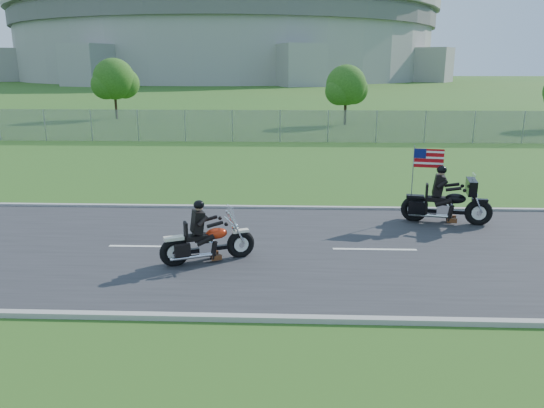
{
  "coord_description": "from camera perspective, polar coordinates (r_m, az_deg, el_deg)",
  "views": [
    {
      "loc": [
        1.81,
        -13.3,
        4.78
      ],
      "look_at": [
        1.28,
        0.0,
        1.25
      ],
      "focal_mm": 35.0,
      "sensor_mm": 36.0,
      "label": 1
    }
  ],
  "objects": [
    {
      "name": "motorcycle_follow",
      "position": [
        17.06,
        18.23,
        -0.03
      ],
      "size": [
        2.7,
        1.09,
        2.27
      ],
      "rotation": [
        0.0,
        0.0,
        -0.19
      ],
      "color": "black",
      "rests_on": "ground"
    },
    {
      "name": "curb_south",
      "position": [
        10.54,
        -8.04,
        -11.98
      ],
      "size": [
        120.0,
        0.18,
        0.12
      ],
      "primitive_type": "cube",
      "color": "#9E9B93",
      "rests_on": "ground"
    },
    {
      "name": "ground",
      "position": [
        14.25,
        -5.19,
        -4.83
      ],
      "size": [
        420.0,
        420.0,
        0.0
      ],
      "primitive_type": "plane",
      "color": "#23551A",
      "rests_on": "ground"
    },
    {
      "name": "road",
      "position": [
        14.24,
        -5.19,
        -4.75
      ],
      "size": [
        120.0,
        8.0,
        0.04
      ],
      "primitive_type": "cube",
      "color": "#28282B",
      "rests_on": "ground"
    },
    {
      "name": "tree_fence_near",
      "position": [
        43.58,
        8.02,
        12.33
      ],
      "size": [
        3.52,
        3.28,
        4.75
      ],
      "color": "#382316",
      "rests_on": "ground"
    },
    {
      "name": "stadium",
      "position": [
        184.91,
        -4.76,
        18.15
      ],
      "size": [
        140.4,
        140.4,
        29.2
      ],
      "color": "#A3A099",
      "rests_on": "ground"
    },
    {
      "name": "curb_north",
      "position": [
        18.07,
        -3.57,
        -0.36
      ],
      "size": [
        120.0,
        0.18,
        0.12
      ],
      "primitive_type": "cube",
      "color": "#9E9B93",
      "rests_on": "ground"
    },
    {
      "name": "motorcycle_lead",
      "position": [
        13.17,
        -7.05,
        -4.17
      ],
      "size": [
        2.28,
        1.22,
        1.62
      ],
      "rotation": [
        0.0,
        0.0,
        0.41
      ],
      "color": "black",
      "rests_on": "ground"
    },
    {
      "name": "fence",
      "position": [
        34.2,
        -9.34,
        8.31
      ],
      "size": [
        60.0,
        0.03,
        2.0
      ],
      "primitive_type": "cube",
      "color": "gray",
      "rests_on": "ground"
    },
    {
      "name": "tree_fence_mid",
      "position": [
        49.91,
        -16.55,
        12.56
      ],
      "size": [
        3.96,
        3.69,
        5.3
      ],
      "color": "#382316",
      "rests_on": "ground"
    }
  ]
}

